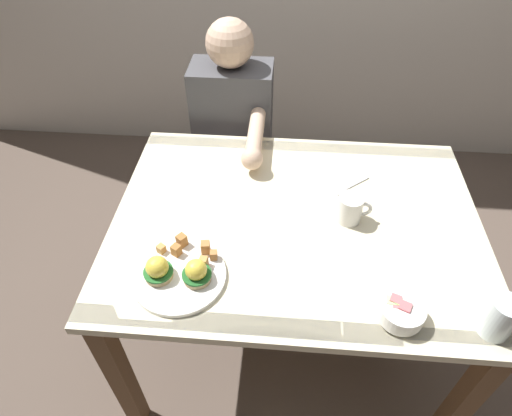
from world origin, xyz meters
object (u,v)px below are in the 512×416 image
coffee_mug (351,208)px  diner_person (233,133)px  fruit_bowl (401,312)px  water_glass_near (499,320)px  dining_table (294,240)px  fork (350,186)px  eggs_benedict_plate (179,272)px

coffee_mug → diner_person: diner_person is taller
fruit_bowl → water_glass_near: (0.24, -0.02, 0.02)m
fruit_bowl → coffee_mug: size_ratio=1.08×
dining_table → fork: 0.28m
fruit_bowl → water_glass_near: bearing=-3.7°
water_glass_near → dining_table: bearing=144.6°
eggs_benedict_plate → diner_person: size_ratio=0.24×
coffee_mug → fork: bearing=84.1°
fruit_bowl → fork: 0.53m
eggs_benedict_plate → fruit_bowl: (0.61, -0.09, 0.01)m
water_glass_near → diner_person: bearing=129.5°
fruit_bowl → fork: fruit_bowl is taller
coffee_mug → fork: size_ratio=0.85×
dining_table → water_glass_near: (0.51, -0.36, 0.16)m
fruit_bowl → diner_person: size_ratio=0.11×
eggs_benedict_plate → fruit_bowl: 0.61m
coffee_mug → diner_person: 0.75m
fruit_bowl → fork: size_ratio=0.91×
water_glass_near → eggs_benedict_plate: bearing=173.1°
eggs_benedict_plate → water_glass_near: (0.84, -0.10, 0.03)m
eggs_benedict_plate → water_glass_near: water_glass_near is taller
dining_table → fruit_bowl: bearing=-51.7°
fork → diner_person: (-0.47, 0.43, -0.09)m
dining_table → water_glass_near: size_ratio=9.90×
dining_table → eggs_benedict_plate: bearing=-141.7°
diner_person → water_glass_near: bearing=-50.5°
dining_table → coffee_mug: bearing=4.5°
fork → diner_person: 0.64m
fork → eggs_benedict_plate: bearing=-139.9°
dining_table → fork: (0.19, 0.17, 0.11)m
dining_table → fruit_bowl: 0.46m
dining_table → water_glass_near: water_glass_near is taller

